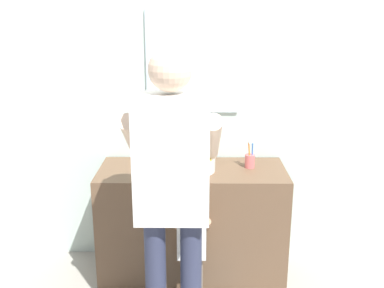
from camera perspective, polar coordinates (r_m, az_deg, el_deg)
back_wall at (r=3.37m, az=0.08°, el=7.29°), size 4.40×0.10×2.70m
vanity_cabinet at (r=3.35m, az=0.03°, el=-9.76°), size 1.31×0.54×0.82m
sink_basin at (r=3.16m, az=0.02°, el=-2.33°), size 0.32×0.32×0.11m
faucet at (r=3.34m, az=0.05°, el=-0.83°), size 0.18×0.14×0.18m
toothbrush_cup at (r=3.24m, az=7.27°, el=-2.02°), size 0.07×0.07×0.21m
child_toddler at (r=2.97m, az=-0.05°, el=-12.02°), size 0.25×0.25×0.80m
adult_parent at (r=2.45m, az=-2.54°, el=-4.12°), size 0.53×0.56×1.72m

